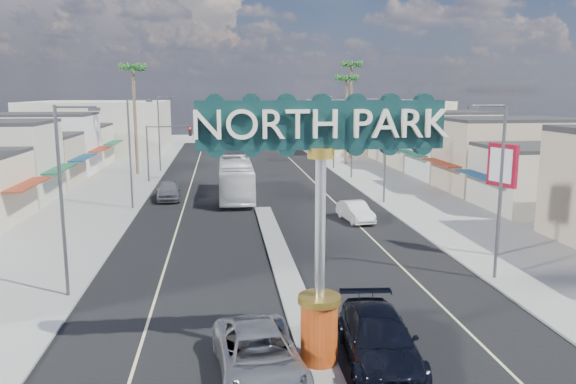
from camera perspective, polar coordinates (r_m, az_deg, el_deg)
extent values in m
plane|color=gray|center=(47.34, -2.70, -1.48)|extent=(160.00, 160.00, 0.00)
cube|color=black|center=(47.34, -2.70, -1.47)|extent=(20.00, 120.00, 0.01)
cube|color=gray|center=(31.87, -0.60, -7.16)|extent=(1.30, 30.00, 0.16)
cube|color=gray|center=(48.42, -19.47, -1.73)|extent=(8.00, 120.00, 0.12)
cube|color=gray|center=(50.28, 13.42, -0.99)|extent=(8.00, 120.00, 0.12)
cube|color=beige|center=(63.10, -25.99, 3.20)|extent=(12.00, 42.00, 6.00)
cube|color=#B7B29E|center=(65.55, 17.86, 3.97)|extent=(12.00, 42.00, 6.00)
cube|color=#B7B29E|center=(93.31, -18.49, 6.28)|extent=(20.00, 20.00, 8.00)
cube|color=beige|center=(94.84, 8.71, 6.74)|extent=(20.00, 20.00, 8.00)
cylinder|color=red|center=(20.33, 3.17, -14.03)|extent=(1.30, 1.30, 2.20)
cylinder|color=gold|center=(19.85, 3.21, -10.81)|extent=(1.50, 1.50, 0.25)
cylinder|color=#B7B7BC|center=(19.09, 3.28, -3.72)|extent=(0.36, 0.36, 4.80)
cylinder|color=gold|center=(18.64, 3.37, 3.98)|extent=(0.90, 0.90, 0.35)
cube|color=#0D2A29|center=(18.56, 3.40, 6.82)|extent=(8.20, 0.50, 1.60)
cylinder|color=#47474C|center=(61.09, -14.07, 3.73)|extent=(0.18, 0.18, 6.00)
cylinder|color=#47474C|center=(60.58, -11.83, 6.52)|extent=(5.00, 0.12, 0.12)
cube|color=black|center=(60.47, -9.91, 6.10)|extent=(0.32, 0.32, 1.00)
sphere|color=red|center=(60.27, -9.93, 6.39)|extent=(0.22, 0.22, 0.22)
cylinder|color=#47474C|center=(62.26, 6.50, 4.09)|extent=(0.18, 0.18, 6.00)
cylinder|color=#47474C|center=(61.49, 4.27, 6.76)|extent=(5.00, 0.12, 0.12)
cube|color=black|center=(61.17, 2.41, 6.29)|extent=(0.32, 0.32, 1.00)
sphere|color=red|center=(60.97, 2.44, 6.58)|extent=(0.22, 0.22, 0.22)
cylinder|color=#47474C|center=(27.72, -22.01, -1.14)|extent=(0.16, 0.16, 9.00)
cylinder|color=#47474C|center=(27.02, -20.78, 8.08)|extent=(1.80, 0.10, 0.10)
cube|color=#47474C|center=(26.85, -19.09, 7.96)|extent=(0.50, 0.22, 0.15)
cylinder|color=#47474C|center=(47.09, -15.75, 3.63)|extent=(0.16, 0.16, 9.00)
cylinder|color=#47474C|center=(46.69, -14.91, 9.03)|extent=(1.80, 0.10, 0.10)
cube|color=#47474C|center=(46.59, -13.92, 8.95)|extent=(0.50, 0.22, 0.15)
cylinder|color=#47474C|center=(68.82, -12.97, 5.73)|extent=(0.16, 0.16, 9.00)
cylinder|color=#47474C|center=(68.54, -12.36, 9.42)|extent=(1.80, 0.10, 0.10)
cube|color=#47474C|center=(68.47, -11.68, 9.36)|extent=(0.50, 0.22, 0.15)
cylinder|color=#47474C|center=(30.12, 20.74, -0.20)|extent=(0.16, 0.16, 9.00)
cylinder|color=#47474C|center=(29.28, 19.71, 8.26)|extent=(1.80, 0.10, 0.10)
cube|color=#47474C|center=(28.94, 18.27, 8.13)|extent=(0.50, 0.22, 0.15)
cylinder|color=#47474C|center=(48.55, 9.86, 4.05)|extent=(0.16, 0.16, 9.00)
cylinder|color=#47474C|center=(48.03, 8.98, 9.27)|extent=(1.80, 0.10, 0.10)
cube|color=#47474C|center=(47.82, 8.04, 9.18)|extent=(0.50, 0.22, 0.15)
cylinder|color=#47474C|center=(69.82, 4.69, 6.02)|extent=(0.16, 0.16, 9.00)
cylinder|color=#47474C|center=(69.46, 4.01, 9.64)|extent=(1.80, 0.10, 0.10)
cube|color=#47474C|center=(69.32, 3.35, 9.56)|extent=(0.50, 0.22, 0.15)
cylinder|color=brown|center=(67.04, -15.25, 6.80)|extent=(0.36, 0.36, 12.00)
cylinder|color=brown|center=(74.16, 5.92, 7.02)|extent=(0.36, 0.36, 11.00)
cylinder|color=brown|center=(80.41, 6.39, 7.97)|extent=(0.36, 0.36, 13.00)
imported|color=#9D9DA2|center=(19.66, -2.95, -16.30)|extent=(3.28, 6.19, 1.66)
imported|color=black|center=(20.92, 9.25, -14.55)|extent=(2.94, 6.28, 1.77)
imported|color=slate|center=(51.12, -12.02, 0.16)|extent=(2.28, 5.11, 1.71)
imported|color=silver|center=(42.20, 6.85, -1.97)|extent=(2.16, 4.64, 1.47)
imported|color=silver|center=(51.17, -5.31, 1.35)|extent=(3.03, 12.51, 3.48)
cylinder|color=#47474C|center=(34.81, 20.61, -2.78)|extent=(0.20, 0.20, 4.09)
cube|color=maroon|center=(34.26, 20.95, 2.56)|extent=(0.91, 2.02, 2.45)
cube|color=white|center=(34.16, 20.79, 2.55)|extent=(0.55, 1.55, 1.94)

